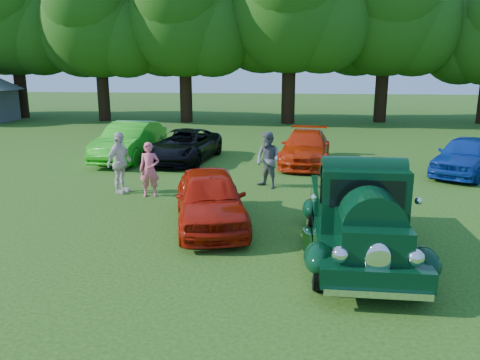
# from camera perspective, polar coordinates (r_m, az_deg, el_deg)

# --- Properties ---
(ground) EXTENTS (120.00, 120.00, 0.00)m
(ground) POSITION_cam_1_polar(r_m,az_deg,el_deg) (10.86, 4.41, -7.35)
(ground) COLOR #1F4610
(ground) RESTS_ON ground
(hero_pickup) EXTENTS (2.34, 5.04, 1.97)m
(hero_pickup) POSITION_cam_1_polar(r_m,az_deg,el_deg) (10.07, 14.28, -4.31)
(hero_pickup) COLOR black
(hero_pickup) RESTS_ON ground
(red_convertible) EXTENTS (2.61, 4.40, 1.40)m
(red_convertible) POSITION_cam_1_polar(r_m,az_deg,el_deg) (11.66, -3.68, -2.21)
(red_convertible) COLOR #AE1507
(red_convertible) RESTS_ON ground
(back_car_lime) EXTENTS (1.94, 4.92, 1.59)m
(back_car_lime) POSITION_cam_1_polar(r_m,az_deg,el_deg) (20.42, -13.24, 4.61)
(back_car_lime) COLOR green
(back_car_lime) RESTS_ON ground
(back_car_black) EXTENTS (2.75, 4.98, 1.32)m
(back_car_black) POSITION_cam_1_polar(r_m,az_deg,el_deg) (19.79, -6.83, 4.19)
(back_car_black) COLOR black
(back_car_black) RESTS_ON ground
(back_car_orange) EXTENTS (2.32, 4.81, 1.35)m
(back_car_orange) POSITION_cam_1_polar(r_m,az_deg,el_deg) (19.23, 7.99, 3.93)
(back_car_orange) COLOR red
(back_car_orange) RESTS_ON ground
(back_car_blue) EXTENTS (3.66, 4.42, 1.42)m
(back_car_blue) POSITION_cam_1_polar(r_m,az_deg,el_deg) (18.98, 25.81, 2.67)
(back_car_blue) COLOR navy
(back_car_blue) RESTS_ON ground
(spectator_pink) EXTENTS (0.67, 0.49, 1.67)m
(spectator_pink) POSITION_cam_1_polar(r_m,az_deg,el_deg) (14.47, -10.97, 1.25)
(spectator_pink) COLOR #F3647B
(spectator_pink) RESTS_ON ground
(spectator_grey) EXTENTS (1.13, 1.11, 1.84)m
(spectator_grey) POSITION_cam_1_polar(r_m,az_deg,el_deg) (15.26, 3.42, 2.44)
(spectator_grey) COLOR slate
(spectator_grey) RESTS_ON ground
(spectator_white) EXTENTS (0.76, 1.21, 1.93)m
(spectator_white) POSITION_cam_1_polar(r_m,az_deg,el_deg) (15.07, -14.48, 2.05)
(spectator_white) COLOR silver
(spectator_white) RESTS_ON ground
(tree_line) EXTENTS (64.27, 9.86, 11.92)m
(tree_line) POSITION_cam_1_polar(r_m,az_deg,el_deg) (33.95, 3.81, 19.13)
(tree_line) COLOR black
(tree_line) RESTS_ON ground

